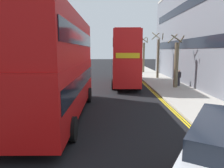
% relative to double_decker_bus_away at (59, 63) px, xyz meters
% --- Properties ---
extents(sidewalk_right, '(4.00, 80.00, 0.14)m').
position_rel_double_decker_bus_away_xyz_m(sidewalk_right, '(8.91, 5.35, -2.96)').
color(sidewalk_right, '#ADA89E').
rests_on(sidewalk_right, ground).
extents(sidewalk_left, '(4.00, 80.00, 0.14)m').
position_rel_double_decker_bus_away_xyz_m(sidewalk_left, '(-4.09, 5.35, -2.96)').
color(sidewalk_left, '#ADA89E').
rests_on(sidewalk_left, ground).
extents(kerb_line_outer, '(0.10, 56.00, 0.01)m').
position_rel_double_decker_bus_away_xyz_m(kerb_line_outer, '(6.81, 3.35, -3.03)').
color(kerb_line_outer, yellow).
rests_on(kerb_line_outer, ground).
extents(kerb_line_inner, '(0.10, 56.00, 0.01)m').
position_rel_double_decker_bus_away_xyz_m(kerb_line_inner, '(6.65, 3.35, -3.03)').
color(kerb_line_inner, yellow).
rests_on(kerb_line_inner, ground).
extents(double_decker_bus_away, '(2.84, 10.82, 5.64)m').
position_rel_double_decker_bus_away_xyz_m(double_decker_bus_away, '(0.00, 0.00, 0.00)').
color(double_decker_bus_away, '#B20F0F').
rests_on(double_decker_bus_away, ground).
extents(double_decker_bus_oncoming, '(3.14, 10.90, 5.64)m').
position_rel_double_decker_bus_away_xyz_m(double_decker_bus_oncoming, '(4.54, 11.40, 0.00)').
color(double_decker_bus_oncoming, red).
rests_on(double_decker_bus_oncoming, ground).
extents(pedestrian_far, '(0.34, 0.22, 1.62)m').
position_rel_double_decker_bus_away_xyz_m(pedestrian_far, '(9.88, 9.47, -2.04)').
color(pedestrian_far, '#2D2D38').
rests_on(pedestrian_far, sidewalk_right).
extents(street_tree_near, '(1.54, 1.79, 5.87)m').
position_rel_double_decker_bus_away_xyz_m(street_tree_near, '(9.11, 15.70, -0.08)').
color(street_tree_near, '#6B6047').
rests_on(street_tree_near, sidewalk_right).
extents(street_tree_mid, '(1.42, 1.61, 5.18)m').
position_rel_double_decker_bus_away_xyz_m(street_tree_mid, '(9.25, 8.64, -0.57)').
color(street_tree_mid, '#6B6047').
rests_on(street_tree_mid, sidewalk_right).
extents(street_tree_far, '(1.63, 1.78, 5.89)m').
position_rel_double_decker_bus_away_xyz_m(street_tree_far, '(8.44, 23.13, -0.14)').
color(street_tree_far, '#6B6047').
rests_on(street_tree_far, sidewalk_right).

